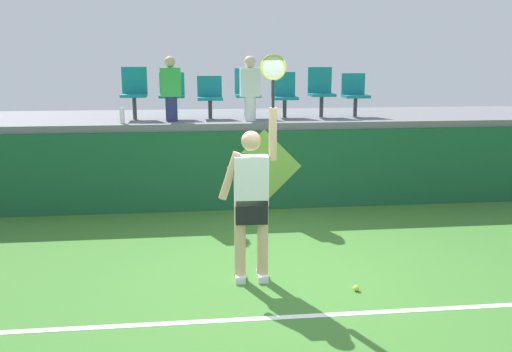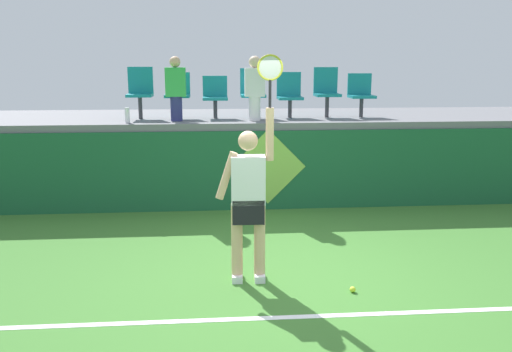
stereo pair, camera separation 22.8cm
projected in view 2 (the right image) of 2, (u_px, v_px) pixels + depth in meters
The scene contains 17 objects.
ground_plane at pixel (278, 281), 6.19m from camera, with size 40.00×40.00×0.00m, color #3D752D.
court_back_wall at pixel (257, 170), 9.05m from camera, with size 12.19×0.20×1.35m, color #195633.
spectator_platform at pixel (251, 118), 10.13m from camera, with size 12.19×2.63×0.12m, color slate.
court_baseline_stripe at pixel (289, 317), 5.32m from camera, with size 10.97×0.08×0.01m, color white.
tennis_player at pixel (249, 197), 6.01m from camera, with size 0.75×0.27×2.56m.
tennis_ball at pixel (353, 289), 5.88m from camera, with size 0.07×0.07×0.07m, color #D1E533.
water_bottle at pixel (127, 115), 8.88m from camera, with size 0.08×0.08×0.26m, color white.
stadium_chair_0 at pixel (140, 90), 9.44m from camera, with size 0.44×0.42×0.91m.
stadium_chair_1 at pixel (178, 92), 9.49m from camera, with size 0.44×0.42×0.81m.
stadium_chair_2 at pixel (215, 95), 9.55m from camera, with size 0.44×0.42×0.75m.
stadium_chair_3 at pixel (252, 91), 9.60m from camera, with size 0.44×0.42×0.88m.
stadium_chair_4 at pixel (289, 93), 9.66m from camera, with size 0.44×0.42×0.81m.
stadium_chair_5 at pixel (327, 90), 9.71m from camera, with size 0.44×0.42×0.90m.
stadium_chair_6 at pixel (361, 93), 9.76m from camera, with size 0.44×0.42×0.78m.
spectator_0 at pixel (254, 87), 9.14m from camera, with size 0.34×0.20×1.10m.
spectator_1 at pixel (176, 88), 9.06m from camera, with size 0.34×0.20×1.09m.
wall_signage_mount at pixel (268, 209), 9.11m from camera, with size 1.27×0.01×1.38m.
Camera 2 is at (-0.72, -5.74, 2.52)m, focal length 37.52 mm.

